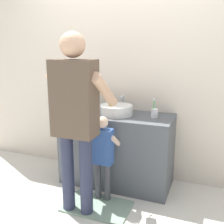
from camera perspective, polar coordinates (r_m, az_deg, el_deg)
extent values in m
plane|color=silver|center=(2.94, -1.10, -17.35)|extent=(14.00, 14.00, 0.00)
cube|color=beige|center=(3.11, 3.18, 10.59)|extent=(4.40, 0.08, 2.70)
cube|color=#4C5156|center=(3.01, 1.04, -8.01)|extent=(1.22, 0.54, 0.81)
cylinder|color=silver|center=(2.86, 0.94, 0.42)|extent=(0.36, 0.36, 0.11)
cylinder|color=beige|center=(2.86, 0.94, 0.53)|extent=(0.29, 0.29, 0.09)
cylinder|color=#B7BABF|center=(3.06, 2.42, 1.96)|extent=(0.03, 0.03, 0.18)
cylinder|color=#B7BABF|center=(2.99, 2.06, 3.25)|extent=(0.02, 0.12, 0.02)
cylinder|color=#B7BABF|center=(3.10, 1.18, 0.88)|extent=(0.04, 0.04, 0.05)
cylinder|color=#B7BABF|center=(3.05, 3.65, 0.67)|extent=(0.04, 0.04, 0.05)
cylinder|color=silver|center=(2.78, 9.14, -0.29)|extent=(0.07, 0.07, 0.09)
cylinder|color=green|center=(2.78, 8.96, 0.82)|extent=(0.02, 0.02, 0.17)
cube|color=white|center=(2.76, 9.03, 2.75)|extent=(0.01, 0.02, 0.02)
cylinder|color=#66B2D1|center=(3.01, -4.42, 1.23)|extent=(0.06, 0.06, 0.13)
cylinder|color=#2D2D2D|center=(2.99, -4.45, 2.78)|extent=(0.02, 0.02, 0.03)
cube|color=gray|center=(2.74, -3.20, -19.66)|extent=(0.64, 0.40, 0.02)
cylinder|color=#47474C|center=(2.77, -3.02, -14.63)|extent=(0.06, 0.06, 0.41)
cylinder|color=#47474C|center=(2.73, -1.01, -15.01)|extent=(0.06, 0.06, 0.41)
cube|color=#33569E|center=(2.59, -2.09, -7.42)|extent=(0.20, 0.11, 0.35)
sphere|color=beige|center=(2.52, -2.14, -2.23)|extent=(0.11, 0.11, 0.11)
cylinder|color=beige|center=(2.70, -3.50, -5.84)|extent=(0.05, 0.25, 0.19)
cylinder|color=beige|center=(2.62, 0.96, -6.44)|extent=(0.05, 0.25, 0.19)
cylinder|color=#2D334C|center=(2.56, -9.51, -12.86)|extent=(0.12, 0.12, 0.76)
cylinder|color=#2D334C|center=(2.47, -5.60, -13.68)|extent=(0.12, 0.12, 0.76)
cube|color=brown|center=(2.28, -8.15, 2.88)|extent=(0.38, 0.22, 0.66)
sphere|color=#D8A884|center=(2.25, -8.54, 14.20)|extent=(0.22, 0.22, 0.22)
cylinder|color=#D8A884|center=(2.53, -10.42, 5.15)|extent=(0.09, 0.46, 0.36)
cylinder|color=#D8A884|center=(2.34, -1.62, 4.70)|extent=(0.09, 0.46, 0.36)
cylinder|color=yellow|center=(2.53, -0.07, 1.37)|extent=(0.01, 0.14, 0.03)
cube|color=white|center=(2.59, 0.53, 1.96)|extent=(0.01, 0.02, 0.02)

